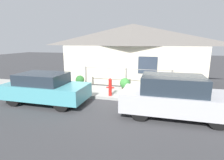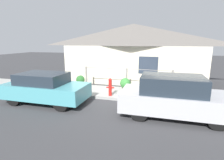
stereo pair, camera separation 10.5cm
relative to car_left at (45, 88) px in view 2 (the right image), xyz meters
The scene contains 10 objects.
ground_plane 3.31m from the car_left, 19.34° to the left, with size 60.00×60.00×0.00m, color #38383A.
sidewalk 3.75m from the car_left, 34.23° to the left, with size 24.00×2.02×0.13m.
house 6.19m from the car_left, 57.93° to the left, with size 9.09×2.23×3.76m.
fence 4.24m from the car_left, 43.85° to the left, with size 4.90×0.10×1.12m.
car_left is the anchor object (origin of this frame).
car_right 5.38m from the car_left, ahead, with size 3.91×1.69×1.50m.
fire_hydrant 2.92m from the car_left, 27.63° to the left, with size 0.37×0.16×0.85m.
potted_plant_near_hydrant 4.02m from the car_left, 40.17° to the left, with size 0.56×0.56×0.64m.
potted_plant_by_fence 2.65m from the car_left, 80.78° to the left, with size 0.49×0.49×0.64m.
potted_plant_corner 5.38m from the car_left, 28.41° to the left, with size 0.44×0.44×0.60m.
Camera 2 is at (1.76, -7.43, 2.69)m, focal length 28.00 mm.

